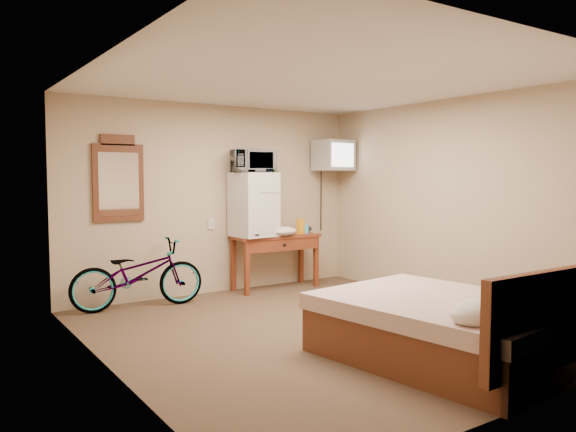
{
  "coord_description": "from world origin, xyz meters",
  "views": [
    {
      "loc": [
        -3.38,
        -4.45,
        1.55
      ],
      "look_at": [
        -0.06,
        0.48,
        1.13
      ],
      "focal_mm": 35.0,
      "sensor_mm": 36.0,
      "label": 1
    }
  ],
  "objects_px": {
    "microwave": "(253,161)",
    "blue_cup": "(306,229)",
    "bed": "(449,327)",
    "desk": "(277,245)",
    "bicycle": "(138,274)",
    "crt_television": "(333,156)",
    "wall_mirror": "(118,180)",
    "mini_fridge": "(254,205)"
  },
  "relations": [
    {
      "from": "mini_fridge",
      "to": "crt_television",
      "type": "distance_m",
      "value": 1.51
    },
    {
      "from": "desk",
      "to": "bicycle",
      "type": "height_order",
      "value": "bicycle"
    },
    {
      "from": "crt_television",
      "to": "wall_mirror",
      "type": "relative_size",
      "value": 0.58
    },
    {
      "from": "desk",
      "to": "bed",
      "type": "relative_size",
      "value": 0.58
    },
    {
      "from": "desk",
      "to": "microwave",
      "type": "xyz_separation_m",
      "value": [
        -0.35,
        0.03,
        1.14
      ]
    },
    {
      "from": "mini_fridge",
      "to": "crt_television",
      "type": "bearing_deg",
      "value": -0.57
    },
    {
      "from": "wall_mirror",
      "to": "microwave",
      "type": "bearing_deg",
      "value": -7.81
    },
    {
      "from": "microwave",
      "to": "blue_cup",
      "type": "xyz_separation_m",
      "value": [
        0.83,
        -0.06,
        -0.95
      ]
    },
    {
      "from": "crt_television",
      "to": "wall_mirror",
      "type": "xyz_separation_m",
      "value": [
        -3.09,
        0.25,
        -0.34
      ]
    },
    {
      "from": "bed",
      "to": "wall_mirror",
      "type": "bearing_deg",
      "value": 114.04
    },
    {
      "from": "desk",
      "to": "bicycle",
      "type": "relative_size",
      "value": 0.8
    },
    {
      "from": "desk",
      "to": "wall_mirror",
      "type": "relative_size",
      "value": 1.19
    },
    {
      "from": "microwave",
      "to": "blue_cup",
      "type": "relative_size",
      "value": 4.56
    },
    {
      "from": "microwave",
      "to": "bicycle",
      "type": "xyz_separation_m",
      "value": [
        -1.63,
        -0.08,
        -1.35
      ]
    },
    {
      "from": "microwave",
      "to": "wall_mirror",
      "type": "relative_size",
      "value": 0.53
    },
    {
      "from": "bicycle",
      "to": "desk",
      "type": "bearing_deg",
      "value": -82.64
    },
    {
      "from": "mini_fridge",
      "to": "wall_mirror",
      "type": "bearing_deg",
      "value": 172.19
    },
    {
      "from": "mini_fridge",
      "to": "microwave",
      "type": "height_order",
      "value": "microwave"
    },
    {
      "from": "crt_television",
      "to": "mini_fridge",
      "type": "bearing_deg",
      "value": 179.43
    },
    {
      "from": "microwave",
      "to": "bed",
      "type": "distance_m",
      "value": 3.71
    },
    {
      "from": "microwave",
      "to": "bed",
      "type": "xyz_separation_m",
      "value": [
        -0.11,
        -3.41,
        -1.46
      ]
    },
    {
      "from": "bicycle",
      "to": "wall_mirror",
      "type": "bearing_deg",
      "value": 24.12
    },
    {
      "from": "wall_mirror",
      "to": "bicycle",
      "type": "xyz_separation_m",
      "value": [
        0.11,
        -0.32,
        -1.11
      ]
    },
    {
      "from": "wall_mirror",
      "to": "mini_fridge",
      "type": "bearing_deg",
      "value": -7.81
    },
    {
      "from": "blue_cup",
      "to": "bed",
      "type": "height_order",
      "value": "bed"
    },
    {
      "from": "bicycle",
      "to": "bed",
      "type": "relative_size",
      "value": 0.72
    },
    {
      "from": "desk",
      "to": "crt_television",
      "type": "xyz_separation_m",
      "value": [
        1.0,
        0.02,
        1.24
      ]
    },
    {
      "from": "crt_television",
      "to": "bed",
      "type": "xyz_separation_m",
      "value": [
        -1.46,
        -3.4,
        -1.57
      ]
    },
    {
      "from": "desk",
      "to": "mini_fridge",
      "type": "relative_size",
      "value": 1.45
    },
    {
      "from": "mini_fridge",
      "to": "bed",
      "type": "height_order",
      "value": "mini_fridge"
    },
    {
      "from": "mini_fridge",
      "to": "crt_television",
      "type": "xyz_separation_m",
      "value": [
        1.35,
        -0.01,
        0.68
      ]
    },
    {
      "from": "crt_television",
      "to": "bicycle",
      "type": "relative_size",
      "value": 0.39
    },
    {
      "from": "bed",
      "to": "mini_fridge",
      "type": "bearing_deg",
      "value": 88.16
    },
    {
      "from": "microwave",
      "to": "bed",
      "type": "height_order",
      "value": "microwave"
    },
    {
      "from": "desk",
      "to": "bed",
      "type": "height_order",
      "value": "bed"
    },
    {
      "from": "wall_mirror",
      "to": "bed",
      "type": "bearing_deg",
      "value": -65.96
    },
    {
      "from": "desk",
      "to": "crt_television",
      "type": "bearing_deg",
      "value": 1.01
    },
    {
      "from": "wall_mirror",
      "to": "blue_cup",
      "type": "bearing_deg",
      "value": -6.65
    },
    {
      "from": "desk",
      "to": "microwave",
      "type": "bearing_deg",
      "value": 174.91
    },
    {
      "from": "wall_mirror",
      "to": "bicycle",
      "type": "height_order",
      "value": "wall_mirror"
    },
    {
      "from": "mini_fridge",
      "to": "microwave",
      "type": "distance_m",
      "value": 0.58
    },
    {
      "from": "blue_cup",
      "to": "bed",
      "type": "xyz_separation_m",
      "value": [
        -0.94,
        -3.35,
        -0.52
      ]
    }
  ]
}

